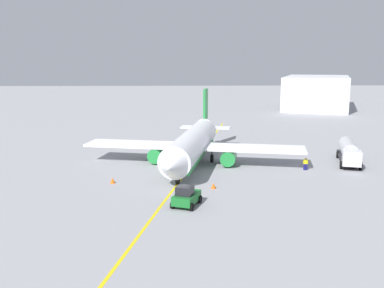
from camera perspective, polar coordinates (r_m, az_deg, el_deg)
The scene contains 9 objects.
ground_plane at distance 61.21m, azimuth 0.00°, elevation -2.76°, with size 400.00×400.00×0.00m, color #939399.
airplane at distance 61.04m, azimuth 0.07°, elevation -0.11°, with size 31.07×31.91×9.96m.
fuel_tanker at distance 65.85m, azimuth 20.17°, elevation -0.92°, with size 11.05×5.44×3.15m.
pushback_tug at distance 43.80m, azimuth -0.79°, elevation -7.01°, with size 4.08×3.38×2.20m.
refueling_worker at distance 60.06m, azimuth 14.89°, elevation -2.59°, with size 0.45×0.58×1.71m.
safety_cone_nose at distance 49.90m, azimuth 2.88°, elevation -5.57°, with size 0.60×0.60×0.66m, color #F2590F.
safety_cone_wingtip at distance 52.83m, azimuth -10.54°, elevation -4.79°, with size 0.62×0.62×0.69m, color #F2590F.
distant_hangar at distance 139.54m, azimuth 16.25°, elevation 6.62°, with size 35.38×28.05×9.96m.
taxi_line_marking at distance 61.20m, azimuth 0.00°, elevation -2.75°, with size 84.08×0.30×0.01m, color yellow.
Camera 1 is at (59.42, -2.04, 14.54)m, focal length 40.02 mm.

